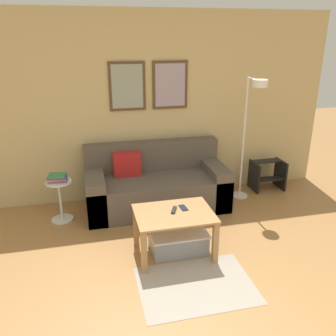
{
  "coord_description": "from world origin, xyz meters",
  "views": [
    {
      "loc": [
        -0.68,
        -1.9,
        2.24
      ],
      "look_at": [
        0.17,
        1.67,
        0.85
      ],
      "focal_mm": 38.0,
      "sensor_mm": 36.0,
      "label": 1
    }
  ],
  "objects": [
    {
      "name": "remote_control",
      "position": [
        0.15,
        1.34,
        0.5
      ],
      "size": [
        0.1,
        0.15,
        0.02
      ],
      "primitive_type": "cube",
      "rotation": [
        0.0,
        0.0,
        -0.4
      ],
      "color": "#232328",
      "rests_on": "coffee_table"
    },
    {
      "name": "storage_bin",
      "position": [
        0.2,
        1.35,
        0.12
      ],
      "size": [
        0.61,
        0.43,
        0.24
      ],
      "color": "gray",
      "rests_on": "ground_plane"
    },
    {
      "name": "step_stool",
      "position": [
        1.95,
        2.63,
        0.24
      ],
      "size": [
        0.47,
        0.34,
        0.44
      ],
      "color": "black",
      "rests_on": "ground_plane"
    },
    {
      "name": "wall_back",
      "position": [
        0.0,
        2.9,
        1.28
      ],
      "size": [
        5.6,
        0.09,
        2.55
      ],
      "color": "tan",
      "rests_on": "ground_plane"
    },
    {
      "name": "coffee_table",
      "position": [
        0.14,
        1.3,
        0.39
      ],
      "size": [
        0.82,
        0.61,
        0.49
      ],
      "color": "#AD7F4C",
      "rests_on": "ground_plane"
    },
    {
      "name": "book_stack",
      "position": [
        -1.07,
        2.33,
        0.58
      ],
      "size": [
        0.25,
        0.2,
        0.09
      ],
      "color": "#8C4C93",
      "rests_on": "side_table"
    },
    {
      "name": "side_table",
      "position": [
        -1.06,
        2.34,
        0.32
      ],
      "size": [
        0.32,
        0.32,
        0.54
      ],
      "color": "silver",
      "rests_on": "ground_plane"
    },
    {
      "name": "area_rug",
      "position": [
        0.21,
        0.73,
        0.0
      ],
      "size": [
        1.08,
        0.79,
        0.01
      ],
      "primitive_type": "cube",
      "color": "#A39989",
      "rests_on": "ground_plane"
    },
    {
      "name": "floor_lamp",
      "position": [
        1.44,
        2.29,
        1.17
      ],
      "size": [
        0.24,
        0.54,
        1.71
      ],
      "color": "white",
      "rests_on": "ground_plane"
    },
    {
      "name": "cell_phone",
      "position": [
        0.27,
        1.38,
        0.49
      ],
      "size": [
        0.08,
        0.15,
        0.01
      ],
      "primitive_type": "cube",
      "rotation": [
        0.0,
        0.0,
        0.09
      ],
      "color": "#1E2338",
      "rests_on": "coffee_table"
    },
    {
      "name": "couch",
      "position": [
        0.18,
        2.46,
        0.3
      ],
      "size": [
        1.87,
        0.84,
        0.85
      ],
      "color": "brown",
      "rests_on": "ground_plane"
    }
  ]
}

